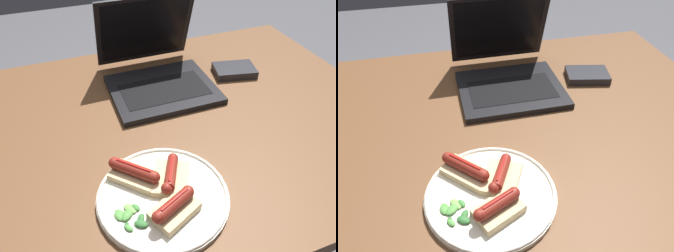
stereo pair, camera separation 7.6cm
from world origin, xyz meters
TOP-DOWN VIEW (x-y plane):
  - desk at (0.00, 0.00)m, footprint 1.44×0.89m
  - laptop at (0.13, 0.18)m, footprint 0.30×0.33m
  - plate at (-0.01, -0.24)m, footprint 0.27×0.27m
  - sausage_toast_left at (-0.00, -0.29)m, footprint 0.11×0.09m
  - sausage_toast_middle at (-0.05, -0.18)m, footprint 0.11×0.11m
  - sausage_toast_right at (0.02, -0.21)m, footprint 0.11×0.12m
  - salad_pile at (-0.08, -0.27)m, footprint 0.06×0.07m
  - external_drive at (0.38, 0.15)m, footprint 0.14×0.11m

SIDE VIEW (x-z plane):
  - desk at x=0.00m, z-range 0.30..1.00m
  - plate at x=-0.01m, z-range 0.70..0.72m
  - external_drive at x=0.38m, z-range 0.70..0.73m
  - salad_pile at x=-0.08m, z-range 0.71..0.72m
  - sausage_toast_right at x=0.02m, z-range 0.71..0.75m
  - sausage_toast_middle at x=-0.05m, z-range 0.71..0.76m
  - sausage_toast_left at x=0.00m, z-range 0.71..0.76m
  - laptop at x=0.13m, z-range 0.63..0.87m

